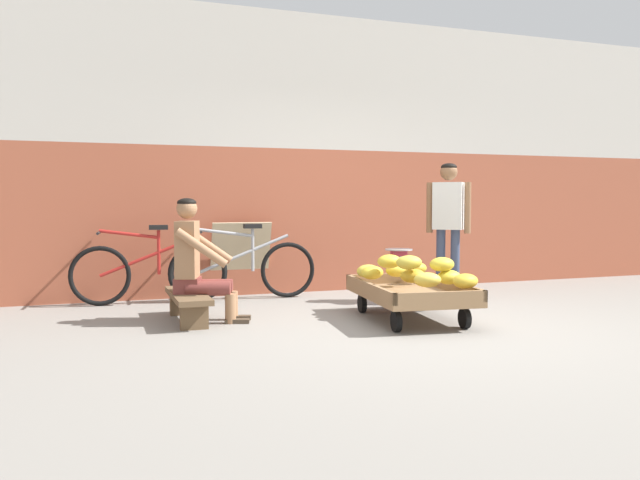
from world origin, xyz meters
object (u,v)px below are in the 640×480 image
object	(u,v)px
customer_adult	(448,216)
weighing_scale	(399,261)
shopping_bag	(414,296)
low_bench	(188,300)
bicycle_near_left	(149,272)
plastic_crate	(399,289)
banana_cart	(410,294)
vendor_seated	(197,260)
sign_board	(240,259)
bicycle_far_left	(244,268)

from	to	relation	value
customer_adult	weighing_scale	bearing A→B (deg)	170.42
shopping_bag	low_bench	bearing A→B (deg)	179.60
bicycle_near_left	customer_adult	world-z (taller)	customer_adult
low_bench	plastic_crate	size ratio (longest dim) A/B	3.07
weighing_scale	banana_cart	bearing A→B (deg)	-111.48
plastic_crate	low_bench	bearing A→B (deg)	-171.21
bicycle_near_left	banana_cart	bearing A→B (deg)	-39.98
bicycle_near_left	shopping_bag	distance (m)	2.85
vendor_seated	sign_board	bearing A→B (deg)	63.37
low_bench	customer_adult	bearing A→B (deg)	5.26
sign_board	shopping_bag	xyz separation A→B (m)	(1.48, -1.52, -0.31)
banana_cart	vendor_seated	world-z (taller)	vendor_seated
bicycle_far_left	sign_board	world-z (taller)	sign_board
vendor_seated	plastic_crate	xyz separation A→B (m)	(2.27, 0.39, -0.42)
weighing_scale	shopping_bag	distance (m)	0.50
bicycle_near_left	weighing_scale	bearing A→B (deg)	-18.11
bicycle_near_left	bicycle_far_left	world-z (taller)	same
low_bench	vendor_seated	bearing A→B (deg)	-18.58
vendor_seated	bicycle_near_left	distance (m)	1.29
vendor_seated	low_bench	bearing A→B (deg)	161.42
banana_cart	vendor_seated	xyz separation A→B (m)	(-1.88, 0.60, 0.33)
customer_adult	shopping_bag	xyz separation A→B (m)	(-0.58, -0.28, -0.83)
weighing_scale	bicycle_far_left	world-z (taller)	bicycle_far_left
banana_cart	shopping_bag	xyz separation A→B (m)	(0.37, 0.61, -0.12)
sign_board	bicycle_near_left	bearing A→B (deg)	-164.50
plastic_crate	bicycle_far_left	distance (m)	1.75
low_bench	bicycle_near_left	size ratio (longest dim) A/B	0.67
bicycle_far_left	low_bench	bearing A→B (deg)	-124.64
plastic_crate	shopping_bag	size ratio (longest dim) A/B	1.50
weighing_scale	bicycle_near_left	xyz separation A→B (m)	(-2.58, 0.84, -0.10)
banana_cart	low_bench	size ratio (longest dim) A/B	1.39
low_bench	bicycle_near_left	xyz separation A→B (m)	(-0.22, 1.21, 0.15)
low_bench	bicycle_far_left	distance (m)	1.44
banana_cart	weighing_scale	xyz separation A→B (m)	(0.39, 0.99, 0.21)
low_bench	bicycle_near_left	world-z (taller)	bicycle_near_left
low_bench	vendor_seated	xyz separation A→B (m)	(0.08, -0.03, 0.37)
plastic_crate	bicycle_far_left	xyz separation A→B (m)	(-1.54, 0.82, 0.20)
vendor_seated	plastic_crate	distance (m)	2.34
banana_cart	bicycle_near_left	distance (m)	2.86
bicycle_near_left	bicycle_far_left	xyz separation A→B (m)	(1.04, -0.03, 0.00)
bicycle_near_left	bicycle_far_left	bearing A→B (deg)	-1.46
banana_cart	bicycle_far_left	bearing A→B (deg)	122.42
banana_cart	low_bench	world-z (taller)	banana_cart
weighing_scale	shopping_bag	world-z (taller)	weighing_scale
banana_cart	vendor_seated	distance (m)	2.00
sign_board	shopping_bag	distance (m)	2.15
low_bench	customer_adult	size ratio (longest dim) A/B	0.72
vendor_seated	customer_adult	world-z (taller)	customer_adult
plastic_crate	vendor_seated	bearing A→B (deg)	-170.21
vendor_seated	bicycle_near_left	size ratio (longest dim) A/B	0.69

